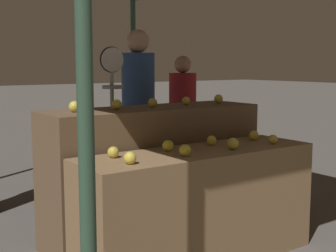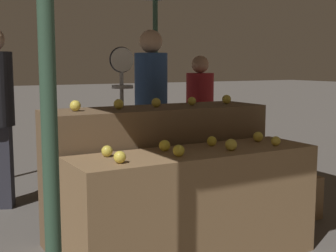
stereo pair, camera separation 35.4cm
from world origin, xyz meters
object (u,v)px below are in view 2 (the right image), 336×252
at_px(produce_scale, 122,96).
at_px(wooden_crate_side, 293,196).
at_px(person_customer_left, 200,111).
at_px(person_vendor_at_scale, 151,103).

height_order(produce_scale, wooden_crate_side, produce_scale).
bearing_deg(person_customer_left, produce_scale, 29.78).
relative_size(produce_scale, person_customer_left, 1.04).
bearing_deg(produce_scale, person_customer_left, 24.87).
bearing_deg(wooden_crate_side, person_vendor_at_scale, 130.13).
relative_size(produce_scale, person_vendor_at_scale, 0.90).
distance_m(person_customer_left, wooden_crate_side, 1.60).
bearing_deg(produce_scale, wooden_crate_side, -31.74).
bearing_deg(person_vendor_at_scale, person_customer_left, -157.08).
bearing_deg(person_customer_left, person_vendor_at_scale, 26.50).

